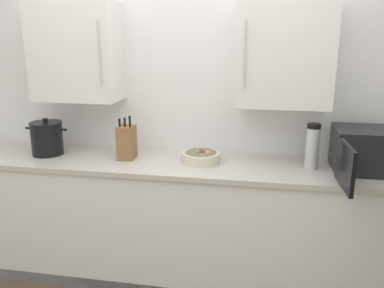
{
  "coord_description": "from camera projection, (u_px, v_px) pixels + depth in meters",
  "views": [
    {
      "loc": [
        0.62,
        -1.82,
        1.82
      ],
      "look_at": [
        0.15,
        0.79,
        1.08
      ],
      "focal_mm": 37.39,
      "sensor_mm": 36.0,
      "label": 1
    }
  ],
  "objects": [
    {
      "name": "fruit_bowl",
      "position": [
        201.0,
        156.0,
        2.84
      ],
      "size": [
        0.27,
        0.27,
        0.09
      ],
      "color": "beige",
      "rests_on": "counter_unit"
    },
    {
      "name": "counter_unit",
      "position": [
        173.0,
        221.0,
        2.99
      ],
      "size": [
        3.81,
        0.61,
        0.93
      ],
      "color": "white",
      "rests_on": "ground_plane"
    },
    {
      "name": "knife_block",
      "position": [
        127.0,
        142.0,
        2.9
      ],
      "size": [
        0.11,
        0.15,
        0.32
      ],
      "color": "brown",
      "rests_on": "counter_unit"
    },
    {
      "name": "stock_pot",
      "position": [
        47.0,
        138.0,
        3.0
      ],
      "size": [
        0.33,
        0.24,
        0.28
      ],
      "color": "black",
      "rests_on": "counter_unit"
    },
    {
      "name": "microwave_oven",
      "position": [
        371.0,
        151.0,
        2.62
      ],
      "size": [
        0.53,
        0.73,
        0.28
      ],
      "color": "black",
      "rests_on": "counter_unit"
    },
    {
      "name": "back_wall_tiled",
      "position": [
        181.0,
        86.0,
        3.02
      ],
      "size": [
        4.17,
        0.44,
        2.75
      ],
      "color": "white",
      "rests_on": "ground_plane"
    },
    {
      "name": "thermos_flask",
      "position": [
        312.0,
        146.0,
        2.67
      ],
      "size": [
        0.09,
        0.09,
        0.31
      ],
      "color": "#B7BABF",
      "rests_on": "counter_unit"
    }
  ]
}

